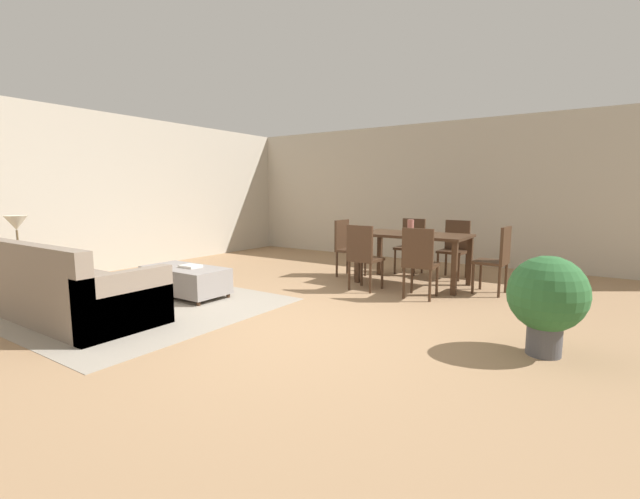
{
  "coord_description": "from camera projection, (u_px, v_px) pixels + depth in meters",
  "views": [
    {
      "loc": [
        2.7,
        -3.32,
        1.38
      ],
      "look_at": [
        -0.44,
        1.34,
        0.62
      ],
      "focal_mm": 24.12,
      "sensor_mm": 36.0,
      "label": 1
    }
  ],
  "objects": [
    {
      "name": "area_rug",
      "position": [
        137.0,
        305.0,
        5.22
      ],
      "size": [
        3.0,
        2.8,
        0.01
      ],
      "primitive_type": "cube",
      "color": "gray",
      "rests_on": "ground_plane"
    },
    {
      "name": "side_table",
      "position": [
        20.0,
        266.0,
        5.43
      ],
      "size": [
        0.4,
        0.4,
        0.56
      ],
      "color": "olive",
      "rests_on": "ground_plane"
    },
    {
      "name": "dining_table",
      "position": [
        413.0,
        240.0,
        6.37
      ],
      "size": [
        1.58,
        0.87,
        0.76
      ],
      "color": "#422B1C",
      "rests_on": "ground_plane"
    },
    {
      "name": "potted_plant",
      "position": [
        547.0,
        297.0,
        3.59
      ],
      "size": [
        0.64,
        0.64,
        0.85
      ],
      "color": "#4C4C51",
      "rests_on": "ground_plane"
    },
    {
      "name": "dining_chair_head_west",
      "position": [
        347.0,
        245.0,
        6.99
      ],
      "size": [
        0.4,
        0.4,
        0.92
      ],
      "color": "#422B1C",
      "rests_on": "ground_plane"
    },
    {
      "name": "dining_chair_far_right",
      "position": [
        455.0,
        246.0,
        6.87
      ],
      "size": [
        0.43,
        0.43,
        0.92
      ],
      "color": "#422B1C",
      "rests_on": "ground_plane"
    },
    {
      "name": "dining_chair_far_left",
      "position": [
        411.0,
        242.0,
        7.28
      ],
      "size": [
        0.41,
        0.41,
        0.92
      ],
      "color": "#422B1C",
      "rests_on": "ground_plane"
    },
    {
      "name": "dining_chair_head_east",
      "position": [
        497.0,
        256.0,
        5.74
      ],
      "size": [
        0.42,
        0.42,
        0.92
      ],
      "color": "#422B1C",
      "rests_on": "ground_plane"
    },
    {
      "name": "ground_plane",
      "position": [
        283.0,
        327.0,
        4.41
      ],
      "size": [
        10.8,
        10.8,
        0.0
      ],
      "primitive_type": "plane",
      "color": "#9E7A56"
    },
    {
      "name": "wall_left",
      "position": [
        90.0,
        193.0,
        7.13
      ],
      "size": [
        0.12,
        11.0,
        2.7
      ],
      "primitive_type": "cube",
      "color": "#BCB2A0",
      "rests_on": "ground_plane"
    },
    {
      "name": "dining_chair_near_right",
      "position": [
        419.0,
        259.0,
        5.49
      ],
      "size": [
        0.43,
        0.43,
        0.92
      ],
      "color": "#422B1C",
      "rests_on": "ground_plane"
    },
    {
      "name": "wall_back",
      "position": [
        444.0,
        193.0,
        8.33
      ],
      "size": [
        9.0,
        0.12,
        2.7
      ],
      "primitive_type": "cube",
      "color": "#BCB2A0",
      "rests_on": "ground_plane"
    },
    {
      "name": "dining_chair_near_left",
      "position": [
        363.0,
        254.0,
        5.96
      ],
      "size": [
        0.42,
        0.42,
        0.92
      ],
      "color": "#422B1C",
      "rests_on": "ground_plane"
    },
    {
      "name": "couch",
      "position": [
        70.0,
        293.0,
        4.66
      ],
      "size": [
        2.09,
        0.98,
        0.86
      ],
      "color": "gray",
      "rests_on": "ground_plane"
    },
    {
      "name": "ottoman_table",
      "position": [
        185.0,
        279.0,
        5.68
      ],
      "size": [
        1.17,
        0.59,
        0.39
      ],
      "color": "gray",
      "rests_on": "ground_plane"
    },
    {
      "name": "book_on_ottoman",
      "position": [
        190.0,
        266.0,
        5.64
      ],
      "size": [
        0.27,
        0.21,
        0.03
      ],
      "primitive_type": "cube",
      "rotation": [
        0.0,
        0.0,
        0.03
      ],
      "color": "silver",
      "rests_on": "ottoman_table"
    },
    {
      "name": "table_lamp",
      "position": [
        16.0,
        225.0,
        5.36
      ],
      "size": [
        0.26,
        0.26,
        0.52
      ],
      "color": "brown",
      "rests_on": "side_table"
    },
    {
      "name": "vase_centerpiece",
      "position": [
        411.0,
        227.0,
        6.32
      ],
      "size": [
        0.09,
        0.09,
        0.21
      ],
      "primitive_type": "cylinder",
      "color": "#B26659",
      "rests_on": "dining_table"
    }
  ]
}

